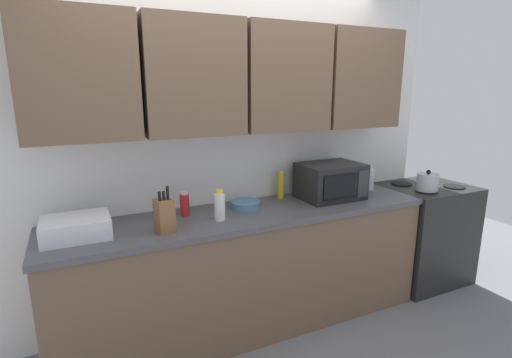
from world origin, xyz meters
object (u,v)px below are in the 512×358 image
at_px(kettle, 428,182).
at_px(bottle_white_jar, 220,206).
at_px(stove_range, 422,233).
at_px(microwave, 330,181).
at_px(bottle_clear_tall, 370,179).
at_px(bowl_ceramic_small, 245,204).
at_px(knife_block, 164,215).
at_px(dish_rack, 76,227).
at_px(bottle_yellow_mustard, 281,185).
at_px(bottle_red_sauce, 185,204).

height_order(kettle, bottle_white_jar, bottle_white_jar).
height_order(stove_range, microwave, microwave).
bearing_deg(bottle_white_jar, bottle_clear_tall, 7.34).
height_order(microwave, bowl_ceramic_small, microwave).
bearing_deg(microwave, bowl_ceramic_small, 176.04).
relative_size(knife_block, bottle_clear_tall, 1.40).
bearing_deg(microwave, stove_range, -3.31).
xyz_separation_m(kettle, bowl_ceramic_small, (-1.58, 0.25, -0.06)).
distance_m(microwave, bowl_ceramic_small, 0.73).
xyz_separation_m(stove_range, bottle_white_jar, (-2.01, -0.06, 0.55)).
bearing_deg(dish_rack, bowl_ceramic_small, 4.51).
xyz_separation_m(bottle_clear_tall, bottle_yellow_mustard, (-0.82, 0.10, 0.01)).
relative_size(kettle, bottle_white_jar, 0.86).
bearing_deg(bottle_red_sauce, stove_range, -3.60).
distance_m(stove_range, knife_block, 2.45).
relative_size(kettle, bowl_ceramic_small, 0.82).
height_order(stove_range, knife_block, knife_block).
bearing_deg(stove_range, bottle_white_jar, -178.37).
bearing_deg(bottle_yellow_mustard, microwave, -25.51).
height_order(knife_block, bottle_white_jar, knife_block).
xyz_separation_m(dish_rack, bottle_red_sauce, (0.69, 0.12, 0.02)).
height_order(stove_range, bottle_yellow_mustard, bottle_yellow_mustard).
relative_size(microwave, bottle_yellow_mustard, 2.11).
xyz_separation_m(bottle_clear_tall, bottle_red_sauce, (-1.63, 0.01, -0.01)).
relative_size(dish_rack, bottle_red_sauce, 2.24).
bearing_deg(kettle, dish_rack, 176.62).
bearing_deg(kettle, bottle_red_sauce, 172.17).
xyz_separation_m(microwave, knife_block, (-1.35, -0.16, -0.04)).
bearing_deg(knife_block, bottle_red_sauce, 51.69).
bearing_deg(knife_block, dish_rack, 165.76).
bearing_deg(stove_range, kettle, -140.53).
distance_m(bottle_clear_tall, bottle_yellow_mustard, 0.83).
relative_size(kettle, knife_block, 0.63).
distance_m(microwave, dish_rack, 1.85).
xyz_separation_m(stove_range, dish_rack, (-2.88, 0.02, 0.51)).
xyz_separation_m(bottle_clear_tall, bottle_white_jar, (-1.45, -0.19, 0.00)).
distance_m(knife_block, bottle_clear_tall, 1.84).
relative_size(dish_rack, bottle_yellow_mustard, 1.67).
height_order(stove_range, bottle_white_jar, bottle_white_jar).
bearing_deg(bowl_ceramic_small, microwave, -3.96).
height_order(dish_rack, bowl_ceramic_small, dish_rack).
distance_m(kettle, bottle_red_sauce, 2.04).
bearing_deg(bowl_ceramic_small, knife_block, -161.38).
xyz_separation_m(kettle, bottle_yellow_mustard, (-1.21, 0.37, 0.02)).
bearing_deg(knife_block, bowl_ceramic_small, 18.62).
distance_m(kettle, bottle_white_jar, 1.84).
bearing_deg(kettle, knife_block, 179.10).
distance_m(kettle, bottle_yellow_mustard, 1.27).
xyz_separation_m(kettle, bottle_white_jar, (-1.84, 0.08, 0.01)).
relative_size(knife_block, bottle_yellow_mustard, 1.25).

